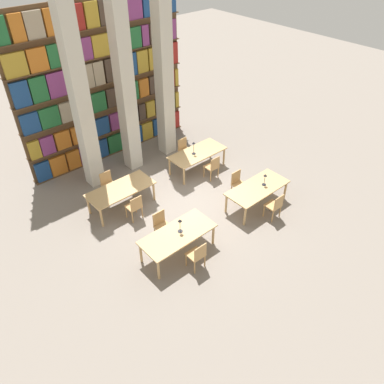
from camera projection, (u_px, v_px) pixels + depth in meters
The scene contains 20 objects.
ground_plane at pixel (189, 206), 12.02m from camera, with size 40.00×40.00×0.00m, color gray.
bookshelf_bank at pixel (105, 84), 12.98m from camera, with size 6.46×0.35×5.50m.
pillar_left at pixel (80, 101), 11.22m from camera, with size 0.49×0.49×6.00m.
pillar_center at pixel (125, 87), 12.05m from camera, with size 0.49×0.49×6.00m.
pillar_right at pixel (164, 76), 12.87m from camera, with size 0.49×0.49×6.00m.
reading_table_0 at pixel (178, 235), 10.04m from camera, with size 2.08×0.94×0.72m.
chair_0 at pixel (197, 255), 9.71m from camera, with size 0.42×0.40×0.89m.
chair_1 at pixel (162, 225), 10.61m from camera, with size 0.42×0.40×0.89m.
desk_lamp_0 at pixel (180, 223), 9.88m from camera, with size 0.14×0.14×0.43m.
reading_table_1 at pixel (257, 189), 11.66m from camera, with size 2.08×0.94×0.72m.
chair_2 at pixel (275, 206), 11.29m from camera, with size 0.42×0.40×0.89m.
chair_3 at pixel (238, 183), 12.19m from camera, with size 0.42×0.40×0.89m.
desk_lamp_1 at pixel (265, 178), 11.55m from camera, with size 0.14×0.14×0.41m.
reading_table_2 at pixel (121, 190), 11.61m from camera, with size 2.08×0.94×0.72m.
chair_4 at pixel (135, 206), 11.25m from camera, with size 0.42×0.40×0.89m.
chair_5 at pixel (108, 184), 12.15m from camera, with size 0.42×0.40×0.89m.
reading_table_3 at pixel (197, 154), 13.28m from camera, with size 2.08×0.94×0.72m.
chair_6 at pixel (213, 167), 12.95m from camera, with size 0.42×0.40×0.89m.
chair_7 at pixel (184, 149), 13.84m from camera, with size 0.42×0.40×0.89m.
desk_lamp_2 at pixel (194, 146), 12.96m from camera, with size 0.14×0.14×0.48m.
Camera 1 is at (-6.00, -6.99, 7.74)m, focal length 35.00 mm.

